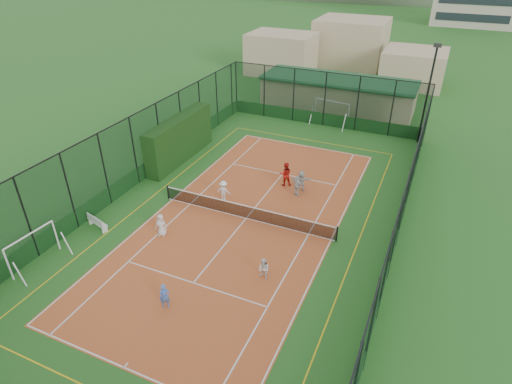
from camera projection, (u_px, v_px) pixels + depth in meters
ground at (246, 218)px, 26.92m from camera, size 300.00×300.00×0.00m
court_slab at (246, 218)px, 26.92m from camera, size 11.17×23.97×0.01m
tennis_net at (246, 211)px, 26.65m from camera, size 11.67×0.12×1.06m
perimeter_fence at (246, 184)px, 25.64m from camera, size 18.12×34.12×5.00m
floodlight_ne at (427, 96)px, 34.83m from camera, size 0.60×0.26×8.25m
clubhouse at (338, 94)px, 43.37m from camera, size 15.20×7.20×3.15m
hedge_left at (180, 139)px, 33.31m from camera, size 1.17×7.82×3.42m
white_bench at (97, 222)px, 25.82m from camera, size 1.70×0.90×0.92m
futsal_goal_near at (33, 249)px, 22.72m from camera, size 3.05×1.12×1.93m
futsal_goal_far at (332, 113)px, 39.93m from camera, size 3.55×1.53×2.22m
child_near_left at (161, 225)px, 25.06m from camera, size 0.78×0.61×1.42m
child_near_mid at (165, 296)px, 20.15m from camera, size 0.59×0.54×1.35m
child_near_right at (264, 269)px, 21.88m from camera, size 0.73×0.65×1.24m
child_far_left at (224, 191)px, 28.47m from camera, size 0.96×0.61×1.42m
child_far_right at (297, 186)px, 28.91m from camera, size 0.96×0.65×1.51m
child_far_back at (301, 181)px, 29.52m from camera, size 1.47×0.94×1.51m
coach at (286, 174)px, 30.08m from camera, size 1.06×0.96×1.77m
tennis_balls at (237, 202)px, 28.55m from camera, size 2.34×1.22×0.07m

